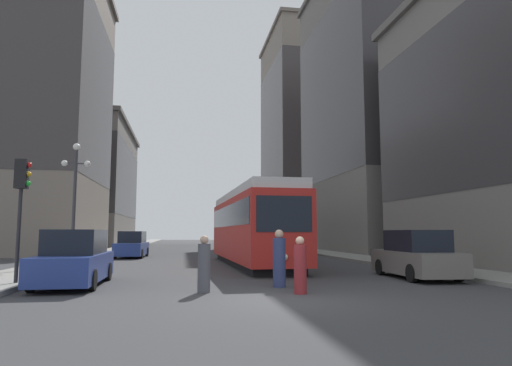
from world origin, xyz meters
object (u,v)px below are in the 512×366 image
Objects in this scene: streetcar at (251,226)px; pedestrian_on_sidewalk at (204,266)px; parked_car_right_far at (416,256)px; pedestrian_crossing_far at (279,260)px; parked_car_left_near at (75,260)px; parked_car_left_mid at (132,245)px; lamp_post_left_near at (75,185)px; traffic_light_near_left at (22,187)px; transit_bus at (264,230)px; pedestrian_crossing_near at (300,267)px.

streetcar is 11.12m from pedestrian_on_sidewalk.
parked_car_right_far is 2.55× the size of pedestrian_crossing_far.
streetcar is 2.92× the size of parked_car_left_near.
parked_car_right_far is at bearing -58.35° from streetcar.
parked_car_left_mid is 19.93m from pedestrian_on_sidewalk.
parked_car_right_far is 16.37m from lamp_post_left_near.
pedestrian_crossing_far is at bearing -68.33° from parked_car_left_mid.
pedestrian_on_sidewalk is (4.11, -19.50, -0.08)m from parked_car_left_mid.
parked_car_left_near is at bearing 7.85° from traffic_light_near_left.
transit_bus is 25.29m from traffic_light_near_left.
transit_bus is 3.32× the size of traffic_light_near_left.
streetcar is 12.26m from traffic_light_near_left.
parked_car_left_near is 4.75m from pedestrian_on_sidewalk.
pedestrian_crossing_far is 8.64m from traffic_light_near_left.
pedestrian_crossing_near is at bearing -25.16° from parked_car_left_near.
pedestrian_crossing_far reaches higher than pedestrian_crossing_near.
parked_car_left_near reaches higher than pedestrian_on_sidewalk.
parked_car_right_far is (5.16, -7.83, -1.26)m from streetcar.
parked_car_left_near is at bearing -113.52° from transit_bus.
pedestrian_on_sidewalk is 0.27× the size of lamp_post_left_near.
lamp_post_left_near is at bearing -129.33° from transit_bus.
streetcar is 9.83m from pedestrian_crossing_far.
pedestrian_crossing_far is (6.54, -18.61, 0.00)m from parked_car_left_mid.
lamp_post_left_near reaches higher than parked_car_left_mid.
lamp_post_left_near reaches higher than pedestrian_crossing_far.
parked_car_left_near reaches higher than pedestrian_crossing_near.
parked_car_left_mid is 19.72m from pedestrian_crossing_far.
lamp_post_left_near is at bearing -179.74° from streetcar.
parked_car_right_far is at bearing -51.41° from parked_car_left_mid.
pedestrian_crossing_far is (-0.57, -9.73, -1.25)m from streetcar.
pedestrian_on_sidewalk is at bearing -107.51° from streetcar.
transit_bus is at bearing -127.18° from pedestrian_crossing_far.
streetcar is at bearing -49.02° from parked_car_left_mid.
transit_bus is at bearing 27.84° from parked_car_left_mid.
lamp_post_left_near is (-8.45, 9.41, 3.25)m from pedestrian_crossing_far.
parked_car_left_mid and parked_car_right_far have the same top height.
pedestrian_crossing_near is 2.79m from pedestrian_on_sidewalk.
parked_car_left_near is (-7.11, -8.25, -1.26)m from streetcar.
pedestrian_crossing_near is at bearing -69.15° from parked_car_left_mid.
parked_car_left_near and parked_car_left_mid have the same top height.
lamp_post_left_near is at bearing 91.53° from traffic_light_near_left.
pedestrian_on_sidewalk is (-2.43, -0.90, -0.08)m from pedestrian_crossing_far.
pedestrian_on_sidewalk is (-6.14, -24.40, -1.18)m from transit_bus.
pedestrian_crossing_near is at bearing -96.38° from transit_bus.
streetcar is 9.46m from parked_car_right_far.
transit_bus is 8.08× the size of pedestrian_crossing_near.
pedestrian_crossing_near is 1.67m from pedestrian_crossing_far.
traffic_light_near_left is (-1.68, -17.36, 2.34)m from parked_car_left_mid.
pedestrian_on_sidewalk is at bearing -20.29° from traffic_light_near_left.
lamp_post_left_near is (-14.17, 7.51, 3.25)m from parked_car_right_far.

